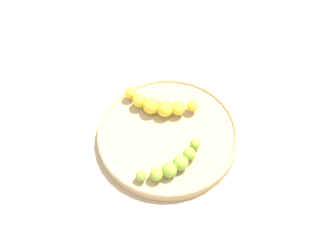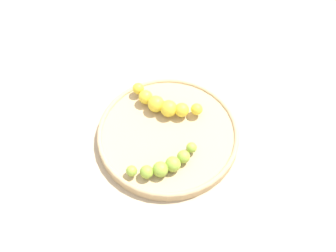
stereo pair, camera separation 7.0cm
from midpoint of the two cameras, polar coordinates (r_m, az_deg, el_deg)
name	(u,v)px [view 1 (the left image)]	position (r m, az deg, el deg)	size (l,w,h in m)	color
ground_plane	(168,137)	(0.73, -2.73, -1.92)	(2.40, 2.40, 0.00)	tan
fruit_bowl	(168,133)	(0.72, -2.77, -1.38)	(0.28, 0.28, 0.02)	tan
banana_yellow	(159,105)	(0.73, -4.19, 3.20)	(0.07, 0.16, 0.03)	yellow
banana_green	(173,164)	(0.66, -2.17, -6.39)	(0.12, 0.08, 0.03)	#8CAD38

